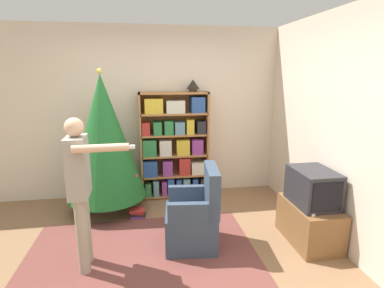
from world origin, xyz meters
The scene contains 13 objects.
ground_plane centered at (0.00, 0.00, 0.00)m, with size 14.00×14.00×0.00m, color #846042.
wall_back centered at (0.00, 1.95, 1.30)m, with size 8.00×0.10×2.60m.
wall_right centered at (1.97, 0.00, 1.30)m, with size 0.10×8.00×2.60m.
area_rug centered at (-0.24, 0.19, 0.00)m, with size 2.47×1.62×0.01m.
bookshelf centered at (0.28, 1.74, 0.80)m, with size 1.04×0.28×1.64m.
tv_stand centered at (1.67, 0.17, 0.23)m, with size 0.46×0.76×0.47m.
television centered at (1.67, 0.16, 0.67)m, with size 0.41×0.56×0.41m.
game_remote centered at (1.53, -0.06, 0.48)m, with size 0.04×0.12×0.02m.
christmas_tree centered at (-0.71, 1.37, 1.06)m, with size 1.07×1.07×1.97m.
armchair centered at (0.35, 0.30, 0.32)m, with size 0.62×0.62×0.92m.
standing_person centered at (-0.79, 0.08, 0.90)m, with size 0.64×0.47×1.52m.
table_lamp centered at (0.57, 1.74, 1.74)m, with size 0.20×0.20×0.18m.
book_pile_near_tree centered at (-0.30, 1.08, 0.06)m, with size 0.23×0.16×0.12m.
Camera 1 is at (-0.16, -2.72, 1.92)m, focal length 28.00 mm.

